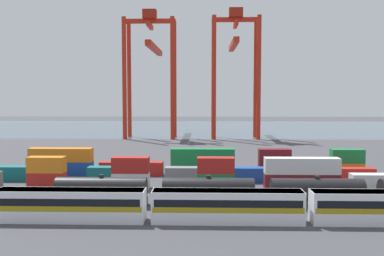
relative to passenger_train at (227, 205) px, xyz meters
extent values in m
plane|color=#424247|center=(-3.78, 59.85, -2.14)|extent=(420.00, 420.00, 0.00)
cube|color=#475B6B|center=(-3.78, 156.93, -2.14)|extent=(400.00, 110.00, 0.01)
cube|color=silver|center=(-19.09, 0.00, -0.19)|extent=(18.19, 3.10, 3.90)
cube|color=#9E8414|center=(-19.09, 0.00, -0.29)|extent=(17.82, 3.14, 0.64)
cube|color=black|center=(-19.09, 0.00, 0.49)|extent=(17.46, 3.13, 0.90)
cube|color=slate|center=(-19.09, 0.00, 1.58)|extent=(18.01, 2.85, 0.36)
cube|color=silver|center=(0.00, 0.00, -0.19)|extent=(18.19, 3.10, 3.90)
cube|color=#9E8414|center=(0.00, 0.00, -0.29)|extent=(17.82, 3.14, 0.64)
cube|color=black|center=(0.00, 0.00, 0.49)|extent=(17.46, 3.13, 0.90)
cube|color=slate|center=(0.00, 0.00, 1.58)|extent=(18.01, 2.85, 0.36)
cube|color=#232326|center=(-17.13, 7.72, -1.59)|extent=(12.58, 2.50, 1.10)
cylinder|color=black|center=(-17.13, 7.72, 0.39)|extent=(12.58, 2.87, 2.87)
cylinder|color=black|center=(-17.13, 7.72, 2.01)|extent=(0.70, 0.70, 0.36)
cube|color=#232326|center=(-2.26, 7.72, -1.59)|extent=(12.58, 2.50, 1.10)
cylinder|color=black|center=(-2.26, 7.72, 0.39)|extent=(12.58, 2.87, 2.87)
cylinder|color=black|center=(-2.26, 7.72, 2.01)|extent=(0.70, 0.70, 0.36)
cube|color=#232326|center=(12.61, 7.72, -1.59)|extent=(12.58, 2.50, 1.10)
cylinder|color=black|center=(12.61, 7.72, 0.39)|extent=(12.58, 2.87, 2.87)
cylinder|color=black|center=(12.61, 7.72, 2.01)|extent=(0.70, 0.70, 0.36)
cube|color=#AD211C|center=(-28.97, 19.28, -0.84)|extent=(6.04, 2.44, 2.60)
cube|color=orange|center=(-28.97, 19.28, 1.76)|extent=(6.04, 2.44, 2.60)
cube|color=silver|center=(-14.98, 19.28, -0.84)|extent=(6.04, 2.44, 2.60)
cube|color=#AD211C|center=(-14.98, 19.28, 1.76)|extent=(6.04, 2.44, 2.60)
cube|color=#197538|center=(-0.98, 19.28, -0.84)|extent=(6.04, 2.44, 2.60)
cube|color=#AD211C|center=(-0.98, 19.28, 1.76)|extent=(6.04, 2.44, 2.60)
cube|color=maroon|center=(13.02, 19.28, -0.84)|extent=(12.10, 2.44, 2.60)
cube|color=silver|center=(13.02, 19.28, 1.76)|extent=(12.10, 2.44, 2.60)
cube|color=#146066|center=(-34.47, 25.26, -0.84)|extent=(12.10, 2.44, 2.60)
cube|color=#146066|center=(-20.63, 25.26, -0.84)|extent=(6.04, 2.44, 2.60)
cube|color=slate|center=(-6.80, 25.26, -0.84)|extent=(6.04, 2.44, 2.60)
cube|color=#1C4299|center=(7.04, 25.26, -0.84)|extent=(12.10, 2.44, 2.60)
cube|color=#AD211C|center=(20.88, 25.26, -0.84)|extent=(12.10, 2.44, 2.60)
cube|color=#1C4299|center=(-30.51, 31.25, -0.84)|extent=(12.10, 2.44, 2.60)
cube|color=orange|center=(-30.51, 31.25, 1.76)|extent=(12.10, 2.44, 2.60)
cube|color=#AD211C|center=(-16.86, 31.25, -0.84)|extent=(12.10, 2.44, 2.60)
cube|color=#197538|center=(-3.21, 31.25, -0.84)|extent=(12.10, 2.44, 2.60)
cube|color=#197538|center=(-3.21, 31.25, 1.76)|extent=(12.10, 2.44, 2.60)
cube|color=maroon|center=(10.44, 31.25, -0.84)|extent=(6.04, 2.44, 2.60)
cube|color=maroon|center=(10.44, 31.25, 1.76)|extent=(6.04, 2.44, 2.60)
cube|color=orange|center=(24.09, 31.25, -0.84)|extent=(6.04, 2.44, 2.60)
cube|color=#197538|center=(24.09, 31.25, 1.76)|extent=(6.04, 2.44, 2.60)
cylinder|color=red|center=(-31.00, 101.78, 19.09)|extent=(1.50, 1.50, 42.47)
cylinder|color=red|center=(-14.20, 101.78, 19.09)|extent=(1.50, 1.50, 42.47)
cylinder|color=red|center=(-31.00, 111.61, 19.09)|extent=(1.50, 1.50, 42.47)
cylinder|color=red|center=(-14.20, 111.61, 19.09)|extent=(1.50, 1.50, 42.47)
cube|color=red|center=(-22.60, 106.70, 39.52)|extent=(18.40, 1.20, 1.60)
cube|color=red|center=(-22.60, 106.70, 37.92)|extent=(1.20, 11.43, 1.60)
cube|color=red|center=(-22.60, 121.34, 31.34)|extent=(2.00, 41.83, 2.00)
cube|color=maroon|center=(-22.60, 106.70, 41.92)|extent=(4.80, 4.00, 3.20)
cylinder|color=red|center=(0.19, 101.84, 19.27)|extent=(1.50, 1.50, 42.83)
cylinder|color=red|center=(15.65, 101.84, 19.27)|extent=(1.50, 1.50, 42.83)
cylinder|color=red|center=(0.19, 111.55, 19.27)|extent=(1.50, 1.50, 42.83)
cylinder|color=red|center=(15.65, 111.55, 19.27)|extent=(1.50, 1.50, 42.83)
cube|color=red|center=(7.92, 106.70, 39.88)|extent=(17.07, 1.20, 1.60)
cube|color=red|center=(7.92, 106.70, 38.28)|extent=(1.20, 11.31, 1.60)
cube|color=red|center=(7.92, 118.38, 32.40)|extent=(2.00, 33.38, 2.00)
cube|color=maroon|center=(7.92, 106.70, 42.28)|extent=(4.80, 4.00, 3.20)
camera|label=1|loc=(-2.65, -52.79, 13.15)|focal=41.58mm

